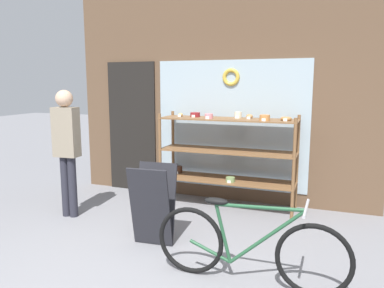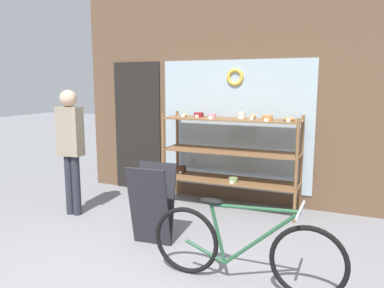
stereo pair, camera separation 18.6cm
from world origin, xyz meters
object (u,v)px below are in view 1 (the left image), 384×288
Objects in this scene: display_case at (227,150)px; bicycle at (248,247)px; sandwich_board at (153,205)px; pedestrian at (67,143)px.

display_case reaches higher than bicycle.
sandwich_board reaches higher than bicycle.
pedestrian is at bearing 162.22° from bicycle.
pedestrian reaches higher than sandwich_board.
bicycle is 1.24m from sandwich_board.
pedestrian is at bearing 159.76° from sandwich_board.
sandwich_board is 0.53× the size of pedestrian.
pedestrian reaches higher than display_case.
display_case is at bearing 69.91° from sandwich_board.
pedestrian reaches higher than bicycle.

